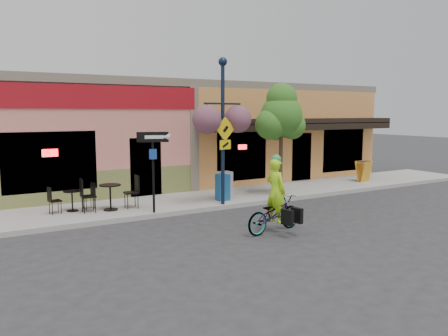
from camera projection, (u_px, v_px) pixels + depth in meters
The scene contains 14 objects.
ground at pixel (266, 208), 14.80m from camera, with size 90.00×90.00×0.00m, color #2D2D30.
sidewalk at pixel (235, 196), 16.51m from camera, with size 24.00×3.00×0.15m, color #9E9B93.
curb at pixel (257, 203), 15.27m from camera, with size 24.00×0.12×0.15m, color #A8A59E.
building at pixel (175, 133), 20.96m from camera, with size 18.20×8.20×4.50m, color #DB7A6C, non-canonical shape.
bicycle at pixel (274, 214), 11.79m from camera, with size 0.66×1.89×0.99m, color #99310D.
cyclist_rider at pixel (276, 200), 11.77m from camera, with size 0.64×0.42×1.75m, color #B0FF1A.
lamp_post at pixel (223, 132), 14.41m from camera, with size 1.55×0.62×4.86m, color #111F37, non-canonical shape.
one_way_sign at pixel (153, 173), 13.31m from camera, with size 0.95×0.21×2.49m, color black, non-canonical shape.
cafe_set_left at pixel (72, 198), 13.61m from camera, with size 1.41×0.70×0.85m, color black, non-canonical shape.
cafe_set_right at pixel (110, 193), 13.74m from camera, with size 1.79×0.89×1.07m, color black, non-canonical shape.
newspaper_box_blue at pixel (223, 187), 15.31m from camera, with size 0.42×0.37×0.92m, color #164F87, non-canonical shape.
newspaper_box_grey at pixel (225, 185), 15.58m from camera, with size 0.46×0.42×0.98m, color #A0A0A0, non-canonical shape.
street_tree at pixel (281, 140), 15.93m from camera, with size 1.63×1.63×4.18m, color #3D7A26, non-canonical shape.
sandwich_board at pixel (367, 172), 19.31m from camera, with size 0.56×0.41×0.93m, color orange, non-canonical shape.
Camera 1 is at (-8.51, -11.84, 3.22)m, focal length 35.00 mm.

